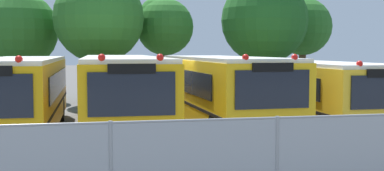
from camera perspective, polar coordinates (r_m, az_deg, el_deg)
ground_plane at (r=17.55m, az=-2.11°, el=-5.25°), size 160.00×160.00×0.00m
school_bus_0 at (r=17.27m, az=-19.14°, el=-0.83°), size 2.50×10.59×2.72m
school_bus_1 at (r=17.35m, az=-8.17°, el=-0.56°), size 2.73×11.66×2.76m
school_bus_2 at (r=17.69m, az=3.42°, el=-0.47°), size 2.86×9.64×2.74m
school_bus_3 at (r=18.85m, az=13.48°, el=-0.59°), size 2.67×9.53×2.56m
tree_1 at (r=28.95m, az=-19.26°, el=6.05°), size 4.31×4.31×6.10m
tree_2 at (r=26.63m, az=-10.89°, el=7.63°), size 4.75×4.75×6.93m
tree_3 at (r=28.42m, az=-3.32°, el=7.04°), size 3.24×3.25×5.94m
tree_4 at (r=27.69m, az=8.33°, el=7.56°), size 4.75×4.75×6.86m
tree_5 at (r=31.03m, az=12.81°, el=6.69°), size 3.49×3.49×6.04m
chainlink_fence at (r=8.77m, az=9.74°, el=-8.82°), size 17.07×0.07×1.71m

